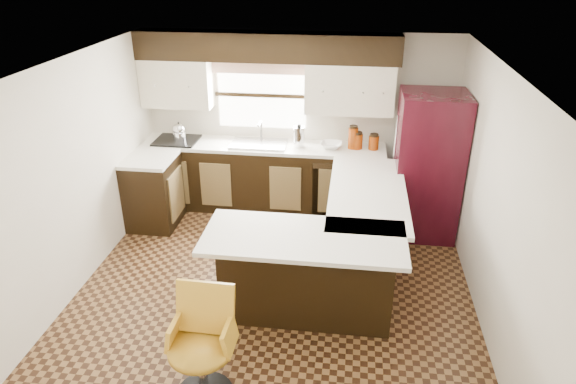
# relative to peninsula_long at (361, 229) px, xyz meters

# --- Properties ---
(floor) EXTENTS (4.40, 4.40, 0.00)m
(floor) POSITION_rel_peninsula_long_xyz_m (-0.90, -0.62, -0.45)
(floor) COLOR #49301A
(floor) RESTS_ON ground
(ceiling) EXTENTS (4.40, 4.40, 0.00)m
(ceiling) POSITION_rel_peninsula_long_xyz_m (-0.90, -0.62, 1.95)
(ceiling) COLOR silver
(ceiling) RESTS_ON wall_back
(wall_back) EXTENTS (4.40, 0.00, 4.40)m
(wall_back) POSITION_rel_peninsula_long_xyz_m (-0.90, 1.58, 0.75)
(wall_back) COLOR beige
(wall_back) RESTS_ON floor
(wall_front) EXTENTS (4.40, 0.00, 4.40)m
(wall_front) POSITION_rel_peninsula_long_xyz_m (-0.90, -2.83, 0.75)
(wall_front) COLOR beige
(wall_front) RESTS_ON floor
(wall_left) EXTENTS (0.00, 4.40, 4.40)m
(wall_left) POSITION_rel_peninsula_long_xyz_m (-3.00, -0.62, 0.75)
(wall_left) COLOR beige
(wall_left) RESTS_ON floor
(wall_right) EXTENTS (0.00, 4.40, 4.40)m
(wall_right) POSITION_rel_peninsula_long_xyz_m (1.20, -0.62, 0.75)
(wall_right) COLOR beige
(wall_right) RESTS_ON floor
(base_cab_back) EXTENTS (3.30, 0.60, 0.90)m
(base_cab_back) POSITION_rel_peninsula_long_xyz_m (-1.35, 1.28, 0.00)
(base_cab_back) COLOR black
(base_cab_back) RESTS_ON floor
(base_cab_left) EXTENTS (0.60, 0.70, 0.90)m
(base_cab_left) POSITION_rel_peninsula_long_xyz_m (-2.70, 0.62, 0.00)
(base_cab_left) COLOR black
(base_cab_left) RESTS_ON floor
(counter_back) EXTENTS (3.30, 0.60, 0.04)m
(counter_back) POSITION_rel_peninsula_long_xyz_m (-1.35, 1.28, 0.47)
(counter_back) COLOR silver
(counter_back) RESTS_ON base_cab_back
(counter_left) EXTENTS (0.60, 0.70, 0.04)m
(counter_left) POSITION_rel_peninsula_long_xyz_m (-2.70, 0.62, 0.47)
(counter_left) COLOR silver
(counter_left) RESTS_ON base_cab_left
(soffit) EXTENTS (3.40, 0.35, 0.36)m
(soffit) POSITION_rel_peninsula_long_xyz_m (-1.30, 1.40, 1.77)
(soffit) COLOR black
(soffit) RESTS_ON wall_back
(upper_cab_left) EXTENTS (0.94, 0.35, 0.64)m
(upper_cab_left) POSITION_rel_peninsula_long_xyz_m (-2.52, 1.40, 1.27)
(upper_cab_left) COLOR beige
(upper_cab_left) RESTS_ON wall_back
(upper_cab_right) EXTENTS (1.14, 0.35, 0.64)m
(upper_cab_right) POSITION_rel_peninsula_long_xyz_m (-0.22, 1.40, 1.27)
(upper_cab_right) COLOR beige
(upper_cab_right) RESTS_ON wall_back
(window_pane) EXTENTS (1.20, 0.02, 0.90)m
(window_pane) POSITION_rel_peninsula_long_xyz_m (-1.40, 1.56, 1.10)
(window_pane) COLOR white
(window_pane) RESTS_ON wall_back
(valance) EXTENTS (1.30, 0.06, 0.18)m
(valance) POSITION_rel_peninsula_long_xyz_m (-1.40, 1.52, 1.49)
(valance) COLOR #D19B93
(valance) RESTS_ON wall_back
(sink) EXTENTS (0.75, 0.45, 0.03)m
(sink) POSITION_rel_peninsula_long_xyz_m (-1.40, 1.25, 0.51)
(sink) COLOR #B2B2B7
(sink) RESTS_ON counter_back
(dishwasher) EXTENTS (0.58, 0.03, 0.78)m
(dishwasher) POSITION_rel_peninsula_long_xyz_m (-0.35, 0.99, -0.02)
(dishwasher) COLOR black
(dishwasher) RESTS_ON floor
(cooktop) EXTENTS (0.58, 0.50, 0.02)m
(cooktop) POSITION_rel_peninsula_long_xyz_m (-2.55, 1.25, 0.51)
(cooktop) COLOR black
(cooktop) RESTS_ON counter_back
(peninsula_long) EXTENTS (0.60, 1.95, 0.90)m
(peninsula_long) POSITION_rel_peninsula_long_xyz_m (0.00, 0.00, 0.00)
(peninsula_long) COLOR black
(peninsula_long) RESTS_ON floor
(peninsula_return) EXTENTS (1.65, 0.60, 0.90)m
(peninsula_return) POSITION_rel_peninsula_long_xyz_m (-0.53, -0.97, 0.00)
(peninsula_return) COLOR black
(peninsula_return) RESTS_ON floor
(counter_pen_long) EXTENTS (0.84, 1.95, 0.04)m
(counter_pen_long) POSITION_rel_peninsula_long_xyz_m (0.05, 0.00, 0.47)
(counter_pen_long) COLOR silver
(counter_pen_long) RESTS_ON peninsula_long
(counter_pen_return) EXTENTS (1.89, 0.84, 0.04)m
(counter_pen_return) POSITION_rel_peninsula_long_xyz_m (-0.55, -1.06, 0.47)
(counter_pen_return) COLOR silver
(counter_pen_return) RESTS_ON peninsula_return
(refrigerator) EXTENTS (0.78, 0.75, 1.83)m
(refrigerator) POSITION_rel_peninsula_long_xyz_m (0.79, 0.87, 0.46)
(refrigerator) COLOR #350813
(refrigerator) RESTS_ON floor
(bar_chair) EXTENTS (0.53, 0.53, 0.98)m
(bar_chair) POSITION_rel_peninsula_long_xyz_m (-1.25, -2.17, 0.04)
(bar_chair) COLOR gold
(bar_chair) RESTS_ON floor
(kettle) EXTENTS (0.18, 0.18, 0.25)m
(kettle) POSITION_rel_peninsula_long_xyz_m (-2.50, 1.26, 0.64)
(kettle) COLOR silver
(kettle) RESTS_ON cooktop
(percolator) EXTENTS (0.15, 0.15, 0.27)m
(percolator) POSITION_rel_peninsula_long_xyz_m (-0.86, 1.28, 0.63)
(percolator) COLOR silver
(percolator) RESTS_ON counter_back
(mixing_bowl) EXTENTS (0.31, 0.31, 0.07)m
(mixing_bowl) POSITION_rel_peninsula_long_xyz_m (-0.43, 1.28, 0.53)
(mixing_bowl) COLOR white
(mixing_bowl) RESTS_ON counter_back
(canister_large) EXTENTS (0.13, 0.13, 0.28)m
(canister_large) POSITION_rel_peninsula_long_xyz_m (-0.14, 1.30, 0.64)
(canister_large) COLOR #802E05
(canister_large) RESTS_ON counter_back
(canister_med) EXTENTS (0.14, 0.14, 0.20)m
(canister_med) POSITION_rel_peninsula_long_xyz_m (-0.08, 1.30, 0.60)
(canister_med) COLOR #802E05
(canister_med) RESTS_ON counter_back
(canister_small) EXTENTS (0.13, 0.13, 0.18)m
(canister_small) POSITION_rel_peninsula_long_xyz_m (0.13, 1.30, 0.59)
(canister_small) COLOR #802E05
(canister_small) RESTS_ON counter_back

